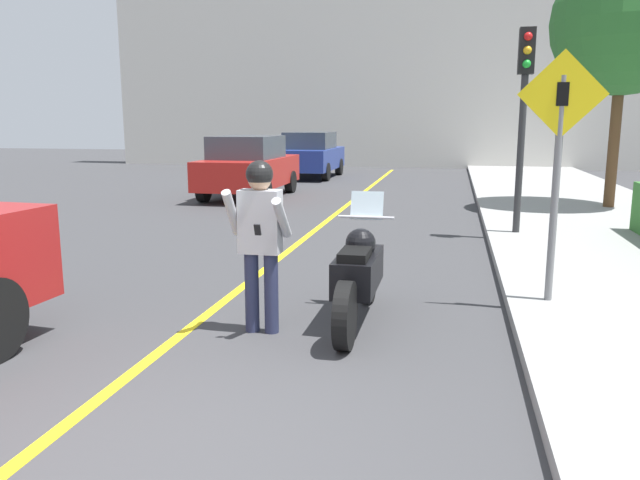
% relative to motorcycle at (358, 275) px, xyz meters
% --- Properties ---
extents(ground_plane, '(80.00, 80.00, 0.00)m').
position_rel_motorcycle_xyz_m(ground_plane, '(-1.04, -3.09, -0.51)').
color(ground_plane, '#38383A').
extents(road_center_line, '(0.12, 36.00, 0.01)m').
position_rel_motorcycle_xyz_m(road_center_line, '(-1.64, 2.91, -0.51)').
color(road_center_line, yellow).
rests_on(road_center_line, ground).
extents(building_backdrop, '(28.00, 1.20, 8.74)m').
position_rel_motorcycle_xyz_m(building_backdrop, '(-1.04, 22.91, 3.86)').
color(building_backdrop, beige).
rests_on(building_backdrop, ground).
extents(motorcycle, '(0.62, 2.23, 1.31)m').
position_rel_motorcycle_xyz_m(motorcycle, '(0.00, 0.00, 0.00)').
color(motorcycle, black).
rests_on(motorcycle, ground).
extents(person_biker, '(0.59, 0.47, 1.70)m').
position_rel_motorcycle_xyz_m(person_biker, '(-0.89, -0.50, 0.53)').
color(person_biker, '#282D4C').
rests_on(person_biker, ground).
extents(crossing_sign, '(0.91, 0.08, 2.66)m').
position_rel_motorcycle_xyz_m(crossing_sign, '(1.99, 0.80, 1.23)').
color(crossing_sign, slate).
rests_on(crossing_sign, sidewalk_curb).
extents(traffic_light, '(0.26, 0.30, 3.48)m').
position_rel_motorcycle_xyz_m(traffic_light, '(2.05, 5.17, 2.05)').
color(traffic_light, '#2D2D30').
rests_on(traffic_light, sidewalk_curb).
extents(street_tree, '(3.13, 3.13, 5.62)m').
position_rel_motorcycle_xyz_m(street_tree, '(4.46, 9.11, 3.66)').
color(street_tree, brown).
rests_on(street_tree, sidewalk_curb).
extents(parked_car_red, '(1.88, 4.20, 1.68)m').
position_rel_motorcycle_xyz_m(parked_car_red, '(-4.57, 10.21, 0.35)').
color(parked_car_red, black).
rests_on(parked_car_red, ground).
extents(parked_car_blue, '(1.88, 4.20, 1.68)m').
position_rel_motorcycle_xyz_m(parked_car_blue, '(-4.27, 16.58, 0.35)').
color(parked_car_blue, black).
rests_on(parked_car_blue, ground).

